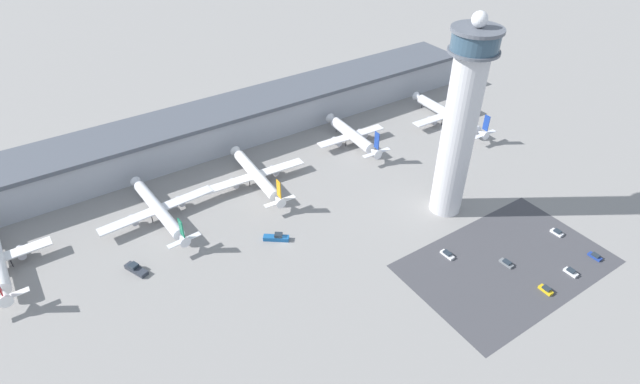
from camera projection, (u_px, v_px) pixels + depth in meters
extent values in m
plane|color=gray|center=(283.00, 242.00, 163.44)|extent=(1000.00, 1000.00, 0.00)
cube|color=#A3A8B2|center=(198.00, 134.00, 206.28)|extent=(272.15, 22.00, 14.25)
cube|color=#4C515B|center=(195.00, 117.00, 201.57)|extent=(272.15, 25.00, 1.60)
cylinder|color=silver|center=(457.00, 138.00, 160.99)|extent=(10.77, 10.77, 57.30)
cylinder|color=#565B66|center=(474.00, 51.00, 143.74)|extent=(15.23, 15.23, 0.80)
cylinder|color=#334C60|center=(476.00, 40.00, 141.92)|extent=(14.01, 14.01, 5.35)
cylinder|color=#565B66|center=(478.00, 29.00, 140.03)|extent=(15.23, 15.23, 1.00)
sphere|color=white|center=(480.00, 19.00, 138.36)|extent=(4.63, 4.63, 4.63)
cube|color=#424247|center=(507.00, 264.00, 155.38)|extent=(64.00, 40.00, 0.01)
cone|color=white|center=(4.00, 296.00, 138.34)|extent=(4.11, 5.42, 4.01)
cylinder|color=#A8A8B2|center=(21.00, 253.00, 155.48)|extent=(2.55, 4.95, 2.45)
cube|color=white|center=(5.00, 298.00, 137.10)|extent=(12.51, 2.24, 0.24)
cylinder|color=black|center=(12.00, 264.00, 153.59)|extent=(0.28, 0.28, 2.64)
cylinder|color=silver|center=(158.00, 209.00, 170.29)|extent=(6.45, 34.20, 3.93)
cone|color=silver|center=(137.00, 184.00, 182.26)|extent=(4.19, 3.82, 3.93)
cone|color=silver|center=(183.00, 239.00, 157.94)|extent=(3.88, 4.97, 3.54)
cube|color=silver|center=(158.00, 209.00, 171.13)|extent=(40.78, 7.40, 0.44)
cylinder|color=#A8A8B2|center=(133.00, 220.00, 168.30)|extent=(2.48, 4.48, 2.16)
cylinder|color=#A8A8B2|center=(180.00, 202.00, 176.66)|extent=(2.48, 4.48, 2.16)
cube|color=#14704C|center=(181.00, 228.00, 154.31)|extent=(0.51, 2.81, 6.29)
cube|color=silver|center=(184.00, 240.00, 156.85)|extent=(11.13, 2.81, 0.24)
cylinder|color=black|center=(142.00, 195.00, 182.30)|extent=(0.28, 0.28, 2.58)
cylinder|color=black|center=(167.00, 213.00, 173.50)|extent=(0.28, 0.28, 2.58)
cylinder|color=black|center=(152.00, 219.00, 170.80)|extent=(0.28, 0.28, 2.58)
cylinder|color=white|center=(256.00, 175.00, 187.40)|extent=(5.57, 32.10, 4.16)
cone|color=white|center=(237.00, 153.00, 199.73)|extent=(4.32, 3.93, 4.16)
cone|color=white|center=(278.00, 200.00, 174.63)|extent=(3.96, 5.15, 3.74)
cube|color=white|center=(255.00, 175.00, 188.27)|extent=(39.98, 6.16, 0.44)
cylinder|color=#A8A8B2|center=(234.00, 183.00, 186.26)|extent=(2.49, 4.67, 2.29)
cylinder|color=#A8A8B2|center=(274.00, 170.00, 193.15)|extent=(2.49, 4.67, 2.29)
cube|color=orange|center=(279.00, 189.00, 170.73)|extent=(0.42, 2.81, 6.66)
cube|color=white|center=(280.00, 201.00, 173.41)|extent=(11.73, 2.51, 0.24)
cylinder|color=black|center=(241.00, 163.00, 199.50)|extent=(0.28, 0.28, 2.22)
cylinder|color=black|center=(264.00, 179.00, 190.38)|extent=(0.28, 0.28, 2.22)
cylinder|color=black|center=(250.00, 184.00, 187.98)|extent=(0.28, 0.28, 2.22)
cylinder|color=white|center=(352.00, 135.00, 210.94)|extent=(5.57, 26.96, 4.47)
cone|color=white|center=(333.00, 120.00, 221.58)|extent=(4.63, 4.20, 4.47)
cone|color=white|center=(374.00, 152.00, 199.85)|extent=(4.24, 5.53, 4.02)
cube|color=white|center=(351.00, 136.00, 211.78)|extent=(31.55, 5.69, 0.44)
cylinder|color=#A8A8B2|center=(337.00, 142.00, 210.54)|extent=(2.66, 5.02, 2.46)
cylinder|color=#A8A8B2|center=(362.00, 134.00, 216.00)|extent=(2.66, 5.02, 2.46)
cube|color=navy|center=(377.00, 141.00, 195.66)|extent=(0.42, 2.81, 7.15)
cube|color=white|center=(377.00, 153.00, 198.56)|extent=(12.59, 2.51, 0.24)
cylinder|color=black|center=(336.00, 130.00, 221.38)|extent=(0.28, 0.28, 2.33)
cylinder|color=black|center=(358.00, 140.00, 214.08)|extent=(0.28, 0.28, 2.33)
cylinder|color=black|center=(346.00, 144.00, 211.49)|extent=(0.28, 0.28, 2.33)
cylinder|color=silver|center=(448.00, 114.00, 226.46)|extent=(5.34, 36.82, 4.25)
cone|color=silver|center=(418.00, 97.00, 240.35)|extent=(4.36, 3.95, 4.25)
cone|color=silver|center=(482.00, 134.00, 212.14)|extent=(3.98, 5.22, 3.83)
cube|color=silver|center=(446.00, 115.00, 227.41)|extent=(36.37, 5.47, 0.44)
cylinder|color=#A8A8B2|center=(432.00, 121.00, 225.64)|extent=(2.48, 4.75, 2.34)
cylinder|color=#A8A8B2|center=(456.00, 112.00, 232.07)|extent=(2.48, 4.75, 2.34)
cube|color=navy|center=(486.00, 123.00, 208.16)|extent=(0.38, 2.81, 6.81)
cube|color=silver|center=(485.00, 134.00, 210.91)|extent=(11.96, 2.35, 0.24)
cylinder|color=black|center=(422.00, 106.00, 240.15)|extent=(0.28, 0.28, 2.26)
cylinder|color=black|center=(451.00, 119.00, 229.61)|extent=(0.28, 0.28, 2.26)
cylinder|color=black|center=(442.00, 122.00, 227.09)|extent=(0.28, 0.28, 2.26)
cube|color=black|center=(276.00, 240.00, 164.34)|extent=(6.95, 6.00, 0.12)
cube|color=#195699|center=(276.00, 238.00, 163.94)|extent=(8.08, 6.89, 1.46)
cube|color=#232D38|center=(278.00, 235.00, 163.11)|extent=(3.21, 3.11, 1.20)
cube|color=black|center=(137.00, 271.00, 152.71)|extent=(4.96, 7.28, 0.12)
cube|color=#2D333D|center=(136.00, 270.00, 152.34)|extent=(5.58, 8.52, 1.36)
cube|color=#232D38|center=(134.00, 266.00, 151.97)|extent=(3.03, 3.14, 1.11)
cube|color=black|center=(570.00, 273.00, 151.97)|extent=(1.72, 3.51, 0.12)
cube|color=silver|center=(571.00, 272.00, 151.74)|extent=(1.80, 4.18, 0.88)
cube|color=#232D38|center=(571.00, 270.00, 151.34)|extent=(1.56, 2.30, 0.72)
cube|color=black|center=(594.00, 257.00, 157.58)|extent=(1.67, 3.49, 0.12)
cube|color=navy|center=(595.00, 257.00, 157.39)|extent=(1.75, 4.16, 0.78)
cube|color=#232D38|center=(596.00, 255.00, 156.90)|extent=(1.52, 2.29, 0.64)
cube|color=black|center=(545.00, 291.00, 146.23)|extent=(1.73, 3.51, 0.12)
cube|color=gold|center=(546.00, 290.00, 146.01)|extent=(1.81, 4.18, 0.88)
cube|color=#232D38|center=(547.00, 288.00, 145.46)|extent=(1.57, 2.31, 0.72)
cube|color=black|center=(447.00, 256.00, 158.23)|extent=(1.85, 4.03, 0.12)
cube|color=silver|center=(447.00, 255.00, 158.04)|extent=(1.95, 4.78, 0.78)
cube|color=#232D38|center=(447.00, 253.00, 157.69)|extent=(1.65, 2.65, 0.64)
cube|color=black|center=(556.00, 234.00, 166.78)|extent=(1.90, 3.43, 0.12)
cube|color=silver|center=(557.00, 233.00, 166.58)|extent=(2.00, 4.08, 0.80)
cube|color=#232D38|center=(558.00, 231.00, 166.08)|extent=(1.71, 2.26, 0.66)
cube|color=black|center=(506.00, 264.00, 155.18)|extent=(1.85, 3.79, 0.12)
cube|color=slate|center=(506.00, 263.00, 154.99)|extent=(1.95, 4.50, 0.75)
cube|color=#232D38|center=(507.00, 262.00, 154.51)|extent=(1.65, 2.50, 0.61)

